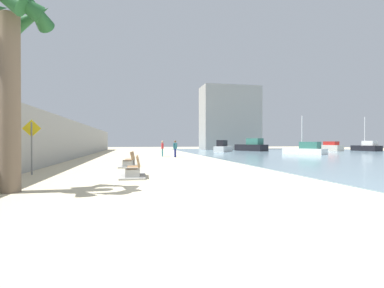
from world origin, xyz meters
name	(u,v)px	position (x,y,z in m)	size (l,w,h in m)	color
ground_plane	(151,158)	(0.00, 18.00, 0.00)	(120.00, 120.00, 0.00)	beige
seawall	(71,140)	(-7.50, 18.00, 1.78)	(0.80, 64.00, 3.56)	#9E9E99
water_bay	(357,155)	(24.00, 18.00, 0.02)	(36.00, 68.00, 0.04)	#7A99A8
palm_tree	(8,41)	(-5.46, -0.37, 4.78)	(2.61, 2.64, 6.62)	#7A6651
bench_near	(134,172)	(-1.62, 2.71, 0.23)	(1.16, 2.13, 0.98)	#9E9E99
bench_far	(129,163)	(-1.91, 8.04, 0.23)	(1.28, 2.19, 0.98)	#9E9E99
person_walking	(162,147)	(1.37, 20.29, 1.01)	(0.24, 0.52, 1.72)	teal
person_standing	(175,147)	(2.54, 18.65, 1.03)	(0.46, 0.33, 1.75)	navy
boat_far_right	(328,147)	(31.46, 32.89, 0.67)	(2.50, 5.75, 1.63)	beige
boat_far_left	(367,147)	(37.46, 30.82, 0.71)	(1.69, 5.53, 5.89)	black
boat_outer	(252,146)	(18.27, 35.20, 0.84)	(4.06, 6.59, 2.17)	black
boat_nearest	(305,149)	(19.75, 21.83, 0.63)	(3.61, 5.64, 4.93)	white
boat_mid_bay	(223,147)	(12.14, 32.20, 0.71)	(4.70, 6.34, 1.83)	white
pedestrian_sign	(32,141)	(-6.46, 4.64, 1.66)	(0.85, 0.08, 2.68)	slate
harbor_building	(230,118)	(18.04, 46.00, 6.58)	(12.00, 6.00, 13.16)	#9E9E99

